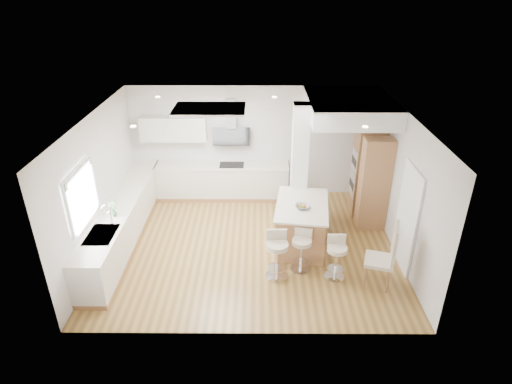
{
  "coord_description": "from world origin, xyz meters",
  "views": [
    {
      "loc": [
        0.16,
        -7.57,
        5.11
      ],
      "look_at": [
        0.11,
        0.4,
        1.06
      ],
      "focal_mm": 30.0,
      "sensor_mm": 36.0,
      "label": 1
    }
  ],
  "objects_px": {
    "bar_stool_c": "(336,255)",
    "peninsula": "(301,224)",
    "bar_stool_a": "(277,253)",
    "bar_stool_b": "(302,248)",
    "dining_chair": "(387,254)"
  },
  "relations": [
    {
      "from": "peninsula",
      "to": "bar_stool_c",
      "type": "xyz_separation_m",
      "value": [
        0.56,
        -1.11,
        0.0
      ]
    },
    {
      "from": "bar_stool_a",
      "to": "bar_stool_c",
      "type": "height_order",
      "value": "bar_stool_a"
    },
    {
      "from": "bar_stool_a",
      "to": "dining_chair",
      "type": "relative_size",
      "value": 0.74
    },
    {
      "from": "bar_stool_a",
      "to": "bar_stool_b",
      "type": "bearing_deg",
      "value": 22.57
    },
    {
      "from": "bar_stool_a",
      "to": "dining_chair",
      "type": "bearing_deg",
      "value": -10.07
    },
    {
      "from": "bar_stool_c",
      "to": "peninsula",
      "type": "bearing_deg",
      "value": 116.98
    },
    {
      "from": "bar_stool_b",
      "to": "bar_stool_c",
      "type": "height_order",
      "value": "bar_stool_b"
    },
    {
      "from": "bar_stool_a",
      "to": "dining_chair",
      "type": "distance_m",
      "value": 1.96
    },
    {
      "from": "bar_stool_c",
      "to": "dining_chair",
      "type": "distance_m",
      "value": 0.89
    },
    {
      "from": "bar_stool_a",
      "to": "bar_stool_c",
      "type": "relative_size",
      "value": 1.11
    },
    {
      "from": "bar_stool_b",
      "to": "bar_stool_c",
      "type": "xyz_separation_m",
      "value": [
        0.62,
        -0.23,
        -0.0
      ]
    },
    {
      "from": "peninsula",
      "to": "dining_chair",
      "type": "bearing_deg",
      "value": -36.85
    },
    {
      "from": "peninsula",
      "to": "bar_stool_a",
      "type": "relative_size",
      "value": 1.76
    },
    {
      "from": "bar_stool_b",
      "to": "bar_stool_c",
      "type": "distance_m",
      "value": 0.67
    },
    {
      "from": "bar_stool_a",
      "to": "bar_stool_c",
      "type": "distance_m",
      "value": 1.1
    }
  ]
}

